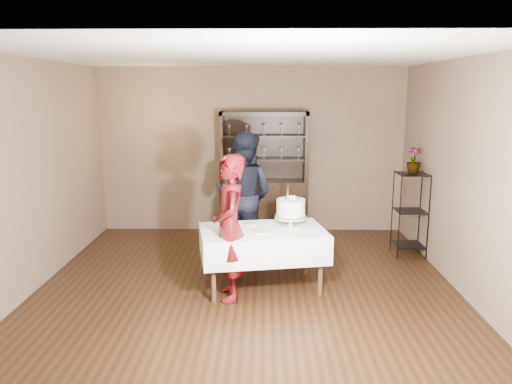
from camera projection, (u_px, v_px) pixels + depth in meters
floor at (247, 285)px, 6.07m from camera, size 5.00×5.00×0.00m
ceiling at (246, 56)px, 5.53m from camera, size 5.00×5.00×0.00m
back_wall at (252, 151)px, 8.25m from camera, size 5.00×0.02×2.70m
wall_left at (34, 175)px, 5.84m from camera, size 0.02×5.00×2.70m
wall_right at (463, 177)px, 5.76m from camera, size 0.02×5.00×2.70m
china_hutch at (264, 194)px, 8.14m from camera, size 1.40×0.48×2.00m
plant_etagere at (410, 211)px, 7.08m from camera, size 0.42×0.42×1.20m
cake_table at (263, 243)px, 5.90m from camera, size 1.58×1.14×0.72m
woman at (230, 228)px, 5.55m from camera, size 0.49×0.66×1.65m
man at (244, 195)px, 6.94m from camera, size 1.05×0.94×1.78m
cake at (291, 209)px, 5.95m from camera, size 0.44×0.44×0.52m
plate_near at (262, 231)px, 5.75m from camera, size 0.24×0.24×0.01m
plate_far at (251, 224)px, 6.09m from camera, size 0.17×0.17×0.01m
potted_plant at (414, 160)px, 6.98m from camera, size 0.22×0.22×0.36m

